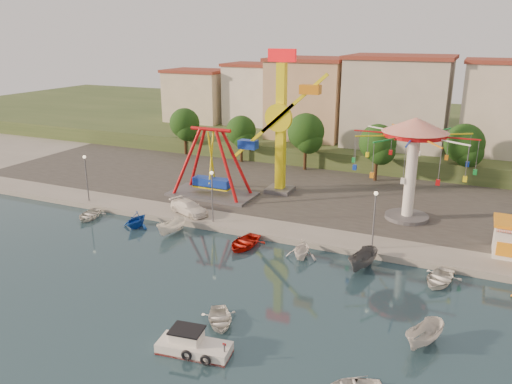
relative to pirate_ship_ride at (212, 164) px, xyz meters
The scene contains 31 objects.
ground 24.16m from the pirate_ship_ride, 59.26° to the right, with size 200.00×200.00×0.00m, color #142B39.
quay_deck 43.51m from the pirate_ship_ride, 73.72° to the left, with size 200.00×100.00×0.60m, color #9E998E.
asphalt_pad 15.93m from the pirate_ship_ride, 38.27° to the left, with size 90.00×28.00×0.01m, color #4C4944.
hill_terrace 48.22m from the pirate_ship_ride, 75.39° to the left, with size 200.00×60.00×3.00m, color #384C26.
pirate_ship_ride is the anchor object (origin of this frame).
kamikaze_tower 9.23m from the pirate_ship_ride, 31.13° to the left, with size 7.66×3.10×16.50m.
wave_swinger 22.25m from the pirate_ship_ride, ahead, with size 11.60×11.60×10.40m.
lamp_post_0 14.05m from the pirate_ship_ride, 147.96° to the right, with size 0.14×0.14×5.00m, color #59595E.
lamp_post_1 8.60m from the pirate_ship_ride, 60.81° to the right, with size 0.14×0.14×5.00m, color #59595E.
lamp_post_2 21.51m from the pirate_ship_ride, 20.22° to the right, with size 0.14×0.14×5.00m, color #59595E.
tree_0 21.62m from the pirate_ship_ride, 129.92° to the left, with size 4.60×4.60×7.19m.
tree_1 16.30m from the pirate_ship_ride, 103.69° to the left, with size 4.35×4.35×6.80m.
tree_2 16.64m from the pirate_ship_ride, 68.23° to the left, with size 5.02×5.02×7.85m.
tree_3 21.36m from the pirate_ship_ride, 40.82° to the left, with size 4.68×4.68×7.32m.
tree_4 31.18m from the pirate_ship_ride, 32.93° to the left, with size 4.86×4.86×7.60m.
building_0 33.60m from the pirate_ship_ride, 129.61° to the left, with size 9.26×9.53×11.87m, color beige.
building_1 32.43m from the pirate_ship_ride, 106.52° to the left, with size 12.33×9.01×8.63m, color silver.
building_2 32.07m from the pirate_ship_ride, 82.84° to the left, with size 11.95×9.28×11.23m, color tan.
building_3 33.63m from the pirate_ship_ride, 57.98° to the left, with size 12.59×10.50×9.20m, color beige.
building_4 44.67m from the pirate_ship_ride, 45.52° to the left, with size 10.75×9.23×9.24m, color beige.
cabin_motorboat 29.50m from the pirate_ship_ride, 63.54° to the right, with size 4.74×2.33×1.60m.
rowboat_a 26.52m from the pirate_ship_ride, 60.11° to the right, with size 2.42×3.39×0.70m, color white.
skiff 32.77m from the pirate_ship_ride, 37.19° to the right, with size 1.41×3.75×1.45m, color silver.
van 7.17m from the pirate_ship_ride, 83.36° to the right, with size 1.93×4.75×1.38m, color white.
moored_boat_0 14.52m from the pirate_ship_ride, 130.44° to the right, with size 2.66×3.72×0.77m, color silver.
moored_boat_1 11.57m from the pirate_ship_ride, 105.27° to the right, with size 2.71×3.14×1.65m, color #1346AC.
moored_boat_2 11.31m from the pirate_ship_ride, 82.85° to the right, with size 1.42×3.77×1.46m, color white.
moored_boat_3 14.55m from the pirate_ship_ride, 49.33° to the right, with size 3.02×4.22×0.87m, color red.
moored_boat_4 18.49m from the pirate_ship_ride, 35.83° to the right, with size 2.71×3.14×1.65m, color white.
moored_boat_5 22.98m from the pirate_ship_ride, 27.90° to the right, with size 1.56×4.14×1.60m, color #545559.
moored_boat_6 28.44m from the pirate_ship_ride, 22.15° to the right, with size 2.84×3.97×0.82m, color white.
Camera 1 is at (15.15, -28.13, 18.81)m, focal length 35.00 mm.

